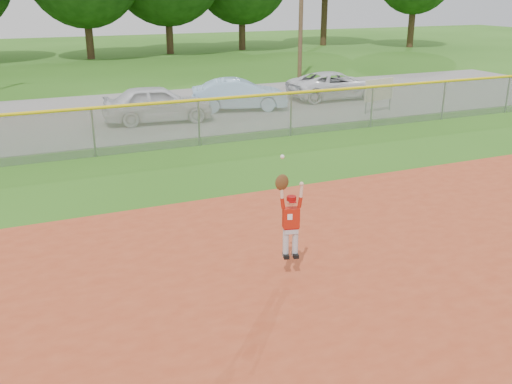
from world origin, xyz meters
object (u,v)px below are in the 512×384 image
car_blue (239,94)px  ballplayer (290,217)px  sponsor_sign (379,91)px  car_white_a (158,103)px  car_white_b (335,85)px

car_blue → ballplayer: 14.90m
sponsor_sign → car_white_a: bearing=167.8°
ballplayer → sponsor_sign: bearing=49.0°
sponsor_sign → ballplayer: ballplayer is taller
car_white_a → sponsor_sign: car_white_a is taller
car_blue → sponsor_sign: (5.05, -2.79, 0.25)m
car_white_a → ballplayer: bearing=-178.8°
car_white_b → car_blue: bearing=98.2°
sponsor_sign → car_blue: bearing=151.1°
car_blue → sponsor_sign: bearing=-103.9°
car_blue → ballplayer: ballplayer is taller
car_white_b → ballplayer: 17.77m
car_white_a → car_blue: bearing=-70.7°
car_white_a → car_blue: car_white_a is taller
car_white_b → ballplayer: size_ratio=2.40×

